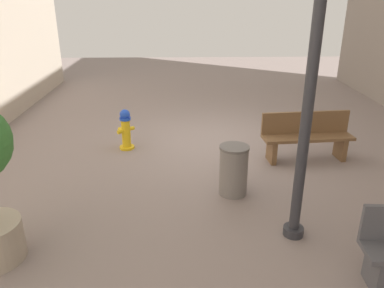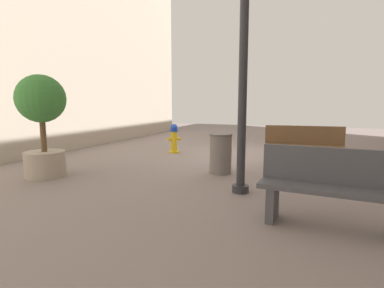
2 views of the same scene
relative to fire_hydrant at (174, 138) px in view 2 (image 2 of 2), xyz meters
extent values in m
plane|color=gray|center=(-1.96, -0.35, -0.43)|extent=(23.40, 23.40, 0.00)
cylinder|color=gold|center=(0.00, 0.00, -0.41)|extent=(0.32, 0.32, 0.05)
cylinder|color=gold|center=(0.00, 0.00, -0.09)|extent=(0.19, 0.19, 0.59)
cylinder|color=blue|center=(0.00, 0.00, 0.24)|extent=(0.23, 0.23, 0.06)
sphere|color=blue|center=(0.00, 0.00, 0.33)|extent=(0.21, 0.21, 0.21)
cylinder|color=gold|center=(0.10, 0.10, -0.02)|extent=(0.15, 0.15, 0.08)
cylinder|color=gold|center=(-0.10, -0.09, -0.02)|extent=(0.15, 0.15, 0.08)
cylinder|color=gold|center=(0.10, -0.11, -0.06)|extent=(0.18, 0.18, 0.11)
cube|color=brown|center=(-4.36, 0.65, -0.21)|extent=(0.13, 0.40, 0.45)
cube|color=brown|center=(-2.95, 0.77, -0.21)|extent=(0.13, 0.40, 0.45)
cube|color=brown|center=(-3.65, 0.71, 0.05)|extent=(1.81, 0.59, 0.06)
cube|color=brown|center=(-3.64, 0.52, 0.30)|extent=(1.77, 0.21, 0.44)
cube|color=#4C4C51|center=(-3.35, 4.21, -0.21)|extent=(0.13, 0.40, 0.45)
cube|color=#4C4C51|center=(-4.00, 4.26, 0.05)|extent=(1.66, 0.55, 0.06)
cube|color=#4C4C51|center=(-4.01, 4.07, 0.30)|extent=(1.63, 0.18, 0.44)
cylinder|color=tan|center=(1.20, 3.60, -0.18)|extent=(0.78, 0.78, 0.52)
cylinder|color=brown|center=(1.20, 3.60, 0.47)|extent=(0.11, 0.11, 0.77)
sphere|color=#3D8438|center=(1.20, 3.60, 1.13)|extent=(0.94, 0.94, 0.94)
cylinder|color=#2D2D33|center=(-2.72, 3.20, -0.37)|extent=(0.28, 0.28, 0.12)
cylinder|color=#2D2D33|center=(-2.72, 3.20, 1.48)|extent=(0.14, 0.14, 3.59)
cylinder|color=slate|center=(-2.02, 2.01, -0.03)|extent=(0.46, 0.46, 0.81)
cylinder|color=#5B5551|center=(-2.02, 2.01, 0.39)|extent=(0.48, 0.48, 0.04)
camera|label=1|loc=(-1.19, 7.59, 2.71)|focal=35.59mm
camera|label=2|loc=(-3.72, 7.97, 1.05)|focal=27.64mm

